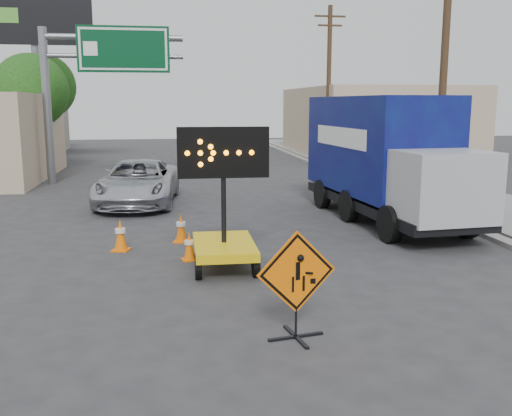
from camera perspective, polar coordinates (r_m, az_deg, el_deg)
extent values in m
plane|color=#2D2D30|center=(9.39, -0.02, -11.93)|extent=(100.00, 100.00, 0.00)
cube|color=gray|center=(25.32, 10.93, 2.29)|extent=(0.40, 60.00, 0.12)
cube|color=gray|center=(26.18, 15.68, 2.39)|extent=(4.00, 60.00, 0.15)
cube|color=tan|center=(41.17, 11.63, 8.48)|extent=(10.00, 14.00, 4.60)
cylinder|color=slate|center=(27.07, -20.16, 9.46)|extent=(0.36, 0.36, 6.80)
cylinder|color=slate|center=(26.81, -14.02, 16.21)|extent=(6.00, 0.28, 0.28)
cylinder|color=slate|center=(26.74, -13.95, 14.51)|extent=(6.00, 0.20, 0.20)
cube|color=#043A1C|center=(26.62, -13.11, 15.21)|extent=(4.00, 0.10, 2.00)
cube|color=silver|center=(26.55, -13.12, 15.22)|extent=(3.80, 0.01, 1.80)
cylinder|color=slate|center=(35.32, -21.00, 11.29)|extent=(0.44, 0.44, 9.00)
cube|color=silver|center=(35.44, -21.14, 17.45)|extent=(6.00, 0.25, 3.00)
cube|color=black|center=(35.29, -21.19, 17.48)|extent=(6.10, 0.04, 3.10)
cylinder|color=#402C1B|center=(20.81, 18.23, 12.50)|extent=(0.26, 0.26, 9.00)
cylinder|color=#402C1B|center=(33.90, 7.27, 11.95)|extent=(0.26, 0.26, 9.00)
cube|color=#402C1B|center=(34.23, 7.43, 18.48)|extent=(1.80, 0.10, 0.10)
cube|color=#402C1B|center=(34.16, 7.41, 17.65)|extent=(1.40, 0.10, 0.10)
cylinder|color=#402C1B|center=(31.35, -21.26, 6.19)|extent=(0.28, 0.28, 3.25)
sphere|color=#164513|center=(31.30, -21.57, 10.85)|extent=(3.71, 3.71, 3.71)
cylinder|color=#402C1B|center=(39.37, -20.26, 7.23)|extent=(0.28, 0.28, 3.58)
sphere|color=#164513|center=(39.34, -20.52, 11.32)|extent=(4.10, 4.10, 4.10)
cube|color=black|center=(9.05, 3.99, -12.71)|extent=(0.90, 0.22, 0.04)
cube|color=black|center=(9.05, 3.99, -12.71)|extent=(0.22, 0.90, 0.04)
cylinder|color=black|center=(8.92, 4.02, -10.75)|extent=(0.04, 0.04, 0.71)
cube|color=orange|center=(8.69, 4.08, -6.40)|extent=(1.27, 0.25, 1.28)
cube|color=black|center=(8.69, 4.08, -6.40)|extent=(1.18, 0.21, 1.20)
cube|color=yellow|center=(12.52, -3.21, -3.84)|extent=(1.34, 2.19, 0.19)
cylinder|color=black|center=(12.27, -3.27, 1.80)|extent=(0.11, 0.11, 2.38)
cube|color=black|center=(12.18, -3.31, 5.58)|extent=(1.95, 0.14, 1.08)
imported|color=silver|center=(20.79, -11.71, 2.52)|extent=(3.12, 5.85, 1.56)
cube|color=black|center=(17.86, 12.85, 0.57)|extent=(2.96, 8.01, 0.29)
cube|color=#0D0651|center=(18.38, 12.16, 6.27)|extent=(2.92, 6.25, 2.94)
cube|color=#9EA0A5|center=(14.88, 17.43, 2.04)|extent=(2.39, 1.94, 1.77)
cube|color=orange|center=(13.32, -6.67, -5.12)|extent=(0.40, 0.40, 0.03)
cone|color=orange|center=(13.23, -6.70, -3.74)|extent=(0.26, 0.26, 0.64)
cylinder|color=silver|center=(13.21, -6.70, -3.42)|extent=(0.22, 0.22, 0.09)
cube|color=orange|center=(14.45, -13.34, -4.09)|extent=(0.50, 0.50, 0.03)
cone|color=orange|center=(14.36, -13.40, -2.56)|extent=(0.31, 0.31, 0.76)
cylinder|color=silver|center=(14.34, -13.42, -2.22)|extent=(0.26, 0.26, 0.11)
cube|color=orange|center=(15.04, -7.47, -3.32)|extent=(0.47, 0.47, 0.03)
cone|color=orange|center=(14.96, -7.51, -1.91)|extent=(0.30, 0.30, 0.72)
cylinder|color=silver|center=(14.94, -7.51, -1.59)|extent=(0.24, 0.24, 0.11)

